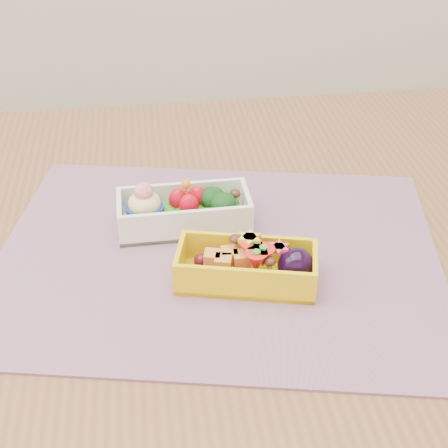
{
  "coord_description": "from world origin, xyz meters",
  "views": [
    {
      "loc": [
        -0.08,
        -0.61,
        1.19
      ],
      "look_at": [
        0.0,
        -0.03,
        0.79
      ],
      "focal_mm": 51.67,
      "sensor_mm": 36.0,
      "label": 1
    }
  ],
  "objects": [
    {
      "name": "bento_white",
      "position": [
        -0.04,
        0.03,
        0.77
      ],
      "size": [
        0.16,
        0.07,
        0.06
      ],
      "rotation": [
        0.0,
        0.0,
        0.01
      ],
      "color": "white",
      "rests_on": "placemat"
    },
    {
      "name": "bento_yellow",
      "position": [
        0.02,
        -0.08,
        0.77
      ],
      "size": [
        0.16,
        0.1,
        0.05
      ],
      "rotation": [
        0.0,
        0.0,
        -0.24
      ],
      "color": "yellow",
      "rests_on": "placemat"
    },
    {
      "name": "placemat",
      "position": [
        -0.0,
        -0.03,
        0.75
      ],
      "size": [
        0.56,
        0.48,
        0.0
      ],
      "primitive_type": "cube",
      "rotation": [
        0.0,
        0.0,
        -0.21
      ],
      "color": "gray",
      "rests_on": "table"
    },
    {
      "name": "table",
      "position": [
        0.0,
        0.0,
        0.65
      ],
      "size": [
        1.2,
        0.8,
        0.75
      ],
      "color": "brown",
      "rests_on": "ground"
    }
  ]
}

